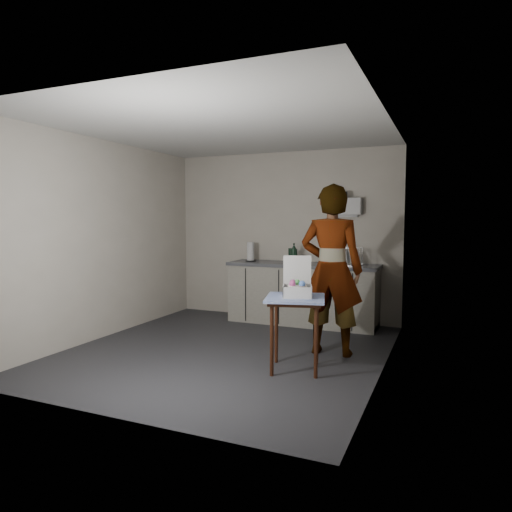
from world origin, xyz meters
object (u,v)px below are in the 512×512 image
at_px(paper_towel, 251,252).
at_px(dish_rack, 348,261).
at_px(side_table, 295,306).
at_px(soda_can, 296,259).
at_px(standing_man, 331,270).
at_px(bakery_box, 297,288).
at_px(soap_bottle, 294,253).
at_px(kitchen_counter, 302,295).
at_px(dark_bottle, 290,255).

relative_size(paper_towel, dish_rack, 0.81).
bearing_deg(side_table, soda_can, 93.24).
bearing_deg(standing_man, bakery_box, 71.06).
bearing_deg(soap_bottle, kitchen_counter, 15.27).
bearing_deg(standing_man, paper_towel, -42.41).
distance_m(kitchen_counter, dish_rack, 0.88).
bearing_deg(soda_can, soap_bottle, -142.48).
bearing_deg(paper_towel, bakery_box, -54.81).
xyz_separation_m(soda_can, dish_rack, (0.78, -0.04, 0.00)).
height_order(standing_man, soap_bottle, standing_man).
bearing_deg(standing_man, soap_bottle, -58.72).
height_order(standing_man, dish_rack, standing_man).
distance_m(dish_rack, bakery_box, 1.97).
height_order(soda_can, dish_rack, dish_rack).
distance_m(soda_can, dark_bottle, 0.17).
relative_size(standing_man, dark_bottle, 9.21).
bearing_deg(paper_towel, dark_bottle, 9.95).
xyz_separation_m(side_table, paper_towel, (-1.40, 2.02, 0.38)).
distance_m(soap_bottle, soda_can, 0.10).
xyz_separation_m(soap_bottle, paper_towel, (-0.71, 0.01, -0.01)).
bearing_deg(kitchen_counter, standing_man, -60.35).
bearing_deg(bakery_box, paper_towel, 106.62).
bearing_deg(dark_bottle, dish_rack, -8.37).
relative_size(dark_bottle, bakery_box, 0.51).
bearing_deg(standing_man, dish_rack, -89.83).
bearing_deg(kitchen_counter, dish_rack, -3.85).
height_order(dark_bottle, paper_towel, paper_towel).
xyz_separation_m(kitchen_counter, dark_bottle, (-0.22, 0.09, 0.59)).
height_order(dark_bottle, bakery_box, bakery_box).
bearing_deg(standing_man, soda_can, -60.13).
bearing_deg(bakery_box, soap_bottle, 90.71).
distance_m(dark_bottle, bakery_box, 2.25).
height_order(dish_rack, bakery_box, bakery_box).
relative_size(standing_man, soda_can, 17.64).
bearing_deg(paper_towel, side_table, -55.39).
distance_m(side_table, dark_bottle, 2.30).
xyz_separation_m(kitchen_counter, paper_towel, (-0.84, -0.02, 0.62)).
height_order(kitchen_counter, dish_rack, dish_rack).
xyz_separation_m(soda_can, paper_towel, (-0.74, -0.01, 0.08)).
bearing_deg(dish_rack, paper_towel, 179.02).
distance_m(side_table, bakery_box, 0.19).
bearing_deg(bakery_box, soda_can, 89.71).
bearing_deg(soap_bottle, soda_can, 37.52).
distance_m(kitchen_counter, soap_bottle, 0.65).
distance_m(kitchen_counter, bakery_box, 2.13).
xyz_separation_m(kitchen_counter, dish_rack, (0.69, -0.05, 0.54)).
relative_size(standing_man, bakery_box, 4.74).
relative_size(side_table, soda_can, 6.92).
bearing_deg(dark_bottle, kitchen_counter, -21.46).
distance_m(kitchen_counter, soda_can, 0.55).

